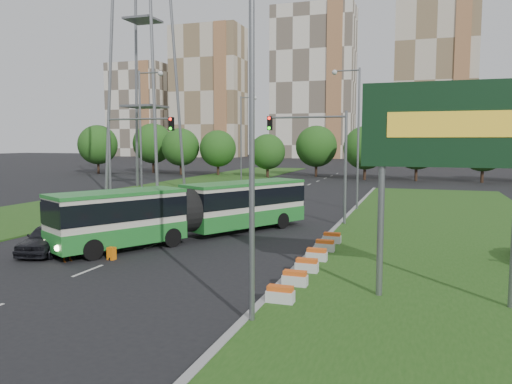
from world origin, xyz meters
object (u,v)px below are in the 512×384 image
(articulated_bus, at_px, (188,210))
(car_left_near, at_px, (50,238))
(transmission_pylon, at_px, (143,2))
(car_left_far, at_px, (176,202))
(traffic_mast_median, at_px, (323,149))
(traffic_mast_left, at_px, (127,148))
(shopping_trolley, at_px, (112,254))
(billboard, at_px, (449,134))
(pedestrian, at_px, (67,244))

(articulated_bus, relative_size, car_left_near, 3.69)
(transmission_pylon, relative_size, car_left_near, 9.49)
(car_left_near, xyz_separation_m, car_left_far, (-1.24, 16.94, -0.09))
(traffic_mast_median, xyz_separation_m, articulated_bus, (-6.84, -7.41, -3.63))
(traffic_mast_left, xyz_separation_m, shopping_trolley, (7.16, -12.82, -5.04))
(car_left_near, bearing_deg, shopping_trolley, -18.38)
(billboard, relative_size, traffic_mast_left, 1.00)
(traffic_mast_left, xyz_separation_m, car_left_far, (1.87, 4.47, -4.65))
(billboard, distance_m, pedestrian, 18.11)
(billboard, distance_m, transmission_pylon, 49.47)
(traffic_mast_median, height_order, car_left_near, traffic_mast_median)
(pedestrian, xyz_separation_m, shopping_trolley, (1.81, 1.03, -0.58))
(articulated_bus, xyz_separation_m, car_left_near, (-5.21, -6.05, -0.94))
(car_left_near, xyz_separation_m, shopping_trolley, (4.05, -0.35, -0.48))
(articulated_bus, distance_m, car_left_far, 12.69)
(shopping_trolley, bearing_deg, articulated_bus, 86.70)
(car_left_near, distance_m, car_left_far, 16.98)
(car_left_far, distance_m, pedestrian, 18.64)
(traffic_mast_left, height_order, pedestrian, traffic_mast_left)
(car_left_far, bearing_deg, transmission_pylon, 121.65)
(transmission_pylon, bearing_deg, car_left_near, -67.98)
(pedestrian, bearing_deg, billboard, -75.22)
(pedestrian, bearing_deg, car_left_near, 77.03)
(car_left_near, height_order, car_left_far, car_left_near)
(traffic_mast_left, height_order, articulated_bus, traffic_mast_left)
(traffic_mast_median, relative_size, car_left_far, 1.87)
(car_left_far, xyz_separation_m, shopping_trolley, (5.29, -17.29, -0.39))
(shopping_trolley, bearing_deg, traffic_mast_median, 66.86)
(traffic_mast_median, height_order, shopping_trolley, traffic_mast_median)
(transmission_pylon, distance_m, shopping_trolley, 42.00)
(pedestrian, bearing_deg, traffic_mast_median, -14.85)
(articulated_bus, relative_size, shopping_trolley, 27.02)
(car_left_near, relative_size, shopping_trolley, 7.32)
(billboard, xyz_separation_m, pedestrian, (-17.28, 1.16, -5.27))
(articulated_bus, xyz_separation_m, shopping_trolley, (-1.16, -6.40, -1.41))
(pedestrian, bearing_deg, transmission_pylon, 43.11)
(billboard, bearing_deg, traffic_mast_left, 146.45)
(car_left_near, bearing_deg, transmission_pylon, 98.58)
(billboard, xyz_separation_m, car_left_near, (-19.52, 2.54, -5.37))
(traffic_mast_median, height_order, transmission_pylon, transmission_pylon)
(car_left_far, height_order, shopping_trolley, car_left_far)
(articulated_bus, bearing_deg, car_left_far, 149.94)
(transmission_pylon, distance_m, articulated_bus, 37.13)
(articulated_bus, bearing_deg, shopping_trolley, -70.93)
(billboard, distance_m, traffic_mast_left, 27.16)
(billboard, relative_size, shopping_trolley, 12.63)
(transmission_pylon, distance_m, car_left_near, 40.03)
(billboard, xyz_separation_m, traffic_mast_median, (-7.47, 16.00, -0.81))
(billboard, distance_m, traffic_mast_median, 17.68)
(traffic_mast_left, relative_size, shopping_trolley, 12.63)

